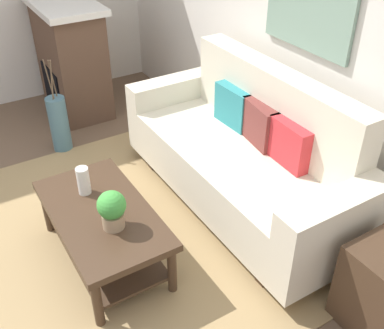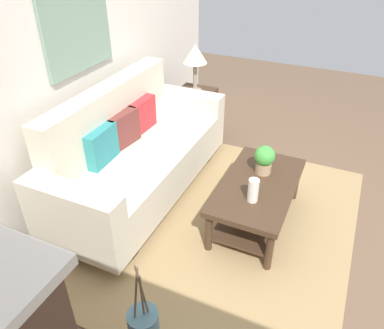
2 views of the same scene
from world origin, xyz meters
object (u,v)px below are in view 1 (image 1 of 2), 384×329
object	(u,v)px
floor_vase	(59,124)
framed_painting	(310,1)
throw_pillow_teal	(234,106)
throw_pillow_crimson	(290,144)
potted_plant_tabletop	(112,209)
throw_pillow_maroon	(260,124)
fireplace	(71,58)
couch	(244,156)
tabletop_vase	(83,181)
coffee_table	(103,224)

from	to	relation	value
floor_vase	framed_painting	bearing A→B (deg)	43.49
throw_pillow_teal	throw_pillow_crimson	bearing A→B (deg)	0.00
throw_pillow_crimson	potted_plant_tabletop	world-z (taller)	throw_pillow_crimson
throw_pillow_maroon	framed_painting	world-z (taller)	framed_painting
throw_pillow_crimson	floor_vase	distance (m)	2.21
potted_plant_tabletop	fireplace	bearing A→B (deg)	166.24
potted_plant_tabletop	couch	bearing A→B (deg)	100.52
tabletop_vase	fireplace	bearing A→B (deg)	162.78
throw_pillow_teal	throw_pillow_crimson	world-z (taller)	same
tabletop_vase	floor_vase	world-z (taller)	tabletop_vase
couch	coffee_table	xyz separation A→B (m)	(0.04, -1.19, -0.12)
potted_plant_tabletop	fireplace	size ratio (longest dim) A/B	0.23
throw_pillow_crimson	tabletop_vase	size ratio (longest dim) A/B	1.80
throw_pillow_crimson	tabletop_vase	world-z (taller)	throw_pillow_crimson
coffee_table	framed_painting	size ratio (longest dim) A/B	1.34
fireplace	throw_pillow_crimson	bearing A→B (deg)	14.88
throw_pillow_teal	potted_plant_tabletop	world-z (taller)	throw_pillow_teal
coffee_table	throw_pillow_crimson	bearing A→B (deg)	77.15
couch	potted_plant_tabletop	xyz separation A→B (m)	(0.22, -1.17, 0.14)
throw_pillow_maroon	tabletop_vase	bearing A→B (deg)	-98.79
throw_pillow_teal	fireplace	distance (m)	2.05
fireplace	framed_painting	bearing A→B (deg)	24.50
couch	tabletop_vase	xyz separation A→B (m)	(-0.21, -1.20, 0.10)
potted_plant_tabletop	framed_painting	xyz separation A→B (m)	(-0.22, 1.64, 0.96)
fireplace	framed_painting	world-z (taller)	framed_painting
couch	throw_pillow_teal	world-z (taller)	couch
couch	framed_painting	xyz separation A→B (m)	(-0.00, 0.47, 1.10)
coffee_table	framed_painting	xyz separation A→B (m)	(-0.04, 1.65, 1.22)
couch	tabletop_vase	world-z (taller)	couch
coffee_table	framed_painting	bearing A→B (deg)	91.25
throw_pillow_maroon	floor_vase	distance (m)	1.94
throw_pillow_crimson	potted_plant_tabletop	size ratio (longest dim) A/B	1.37
couch	coffee_table	world-z (taller)	couch
throw_pillow_teal	tabletop_vase	size ratio (longest dim) A/B	1.80
couch	floor_vase	distance (m)	1.83
potted_plant_tabletop	floor_vase	distance (m)	1.78
throw_pillow_crimson	floor_vase	bearing A→B (deg)	-149.23
couch	floor_vase	bearing A→B (deg)	-147.24
throw_pillow_teal	coffee_table	size ratio (longest dim) A/B	0.33
throw_pillow_teal	fireplace	world-z (taller)	fireplace
couch	throw_pillow_maroon	bearing A→B (deg)	90.00
potted_plant_tabletop	coffee_table	bearing A→B (deg)	-175.68
tabletop_vase	fireplace	world-z (taller)	fireplace
coffee_table	framed_painting	distance (m)	2.05
couch	throw_pillow_crimson	size ratio (longest dim) A/B	6.02
couch	framed_painting	bearing A→B (deg)	90.00
throw_pillow_crimson	floor_vase	xyz separation A→B (m)	(-1.87, -1.11, -0.41)
couch	throw_pillow_crimson	bearing A→B (deg)	20.61
throw_pillow_crimson	framed_painting	world-z (taller)	framed_painting
throw_pillow_maroon	coffee_table	bearing A→B (deg)	-88.43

